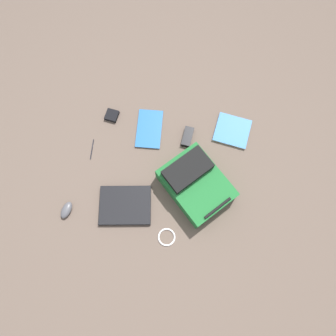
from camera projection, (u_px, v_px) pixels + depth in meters
name	position (u px, v px, depth m)	size (l,w,h in m)	color
ground_plane	(163.00, 165.00, 1.94)	(3.43, 3.43, 0.00)	brown
backpack	(195.00, 183.00, 1.82)	(0.53, 0.50, 0.18)	#1E662D
laptop	(125.00, 205.00, 1.85)	(0.38, 0.33, 0.03)	black
book_red	(149.00, 129.00, 2.00)	(0.23, 0.31, 0.01)	silver
book_manual	(232.00, 131.00, 2.00)	(0.23, 0.22, 0.02)	silver
computer_mouse	(66.00, 210.00, 1.84)	(0.06, 0.11, 0.04)	#4C4C51
cable_coil	(167.00, 237.00, 1.80)	(0.11, 0.11, 0.01)	silver
power_brick	(188.00, 137.00, 1.98)	(0.06, 0.14, 0.03)	black
pen_black	(92.00, 149.00, 1.97)	(0.01, 0.01, 0.14)	black
earbud_pouch	(112.00, 115.00, 2.02)	(0.08, 0.08, 0.03)	black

